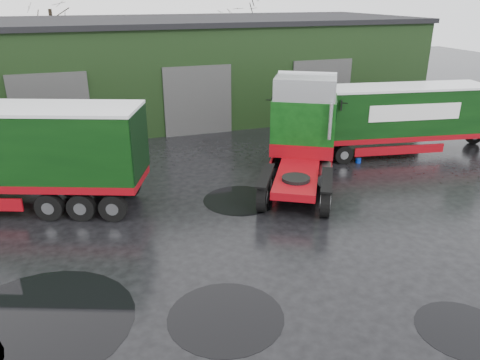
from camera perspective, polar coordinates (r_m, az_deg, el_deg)
name	(u,v)px	position (r m, az deg, el deg)	size (l,w,h in m)	color
ground	(244,255)	(15.25, 0.55, -9.09)	(100.00, 100.00, 0.00)	black
warehouse	(176,66)	(33.29, -7.77, 13.58)	(32.40, 12.40, 6.30)	black
hero_tractor	(301,137)	(19.61, 7.40, 5.16)	(3.10, 7.30, 4.53)	#0B3D0E
lorry_right	(383,121)	(24.96, 17.02, 6.88)	(2.36, 13.63, 3.58)	silver
wash_bucket	(358,160)	(23.91, 14.22, 2.35)	(0.27, 0.27, 0.26)	#062593
tree_back_a	(53,34)	(42.49, -21.81, 16.22)	(4.40, 4.40, 9.50)	black
tree_back_b	(240,41)	(44.89, -0.01, 16.63)	(4.40, 4.40, 7.50)	black
puddle_0	(226,317)	(12.67, -1.74, -16.36)	(3.06, 3.06, 0.01)	black
puddle_1	(240,200)	(19.03, -0.01, -2.46)	(2.99, 2.99, 0.01)	black
puddle_2	(39,323)	(13.49, -23.35, -15.74)	(4.86, 4.86, 0.01)	black
puddle_3	(463,330)	(13.49, 25.51, -16.16)	(2.33, 2.33, 0.01)	black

